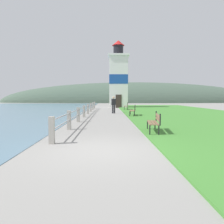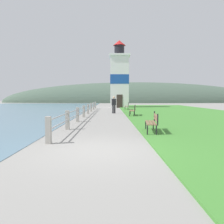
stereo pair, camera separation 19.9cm
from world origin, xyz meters
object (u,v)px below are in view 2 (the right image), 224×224
Objects in this scene: park_bench_far at (127,106)px; park_bench_near at (153,121)px; person_strolling at (114,104)px; park_bench_midway at (133,110)px; lighthouse at (119,78)px.

park_bench_near is at bearing 93.72° from park_bench_far.
park_bench_midway is at bearing -165.72° from person_strolling.
person_strolling is (-1.04, -12.60, -3.62)m from lighthouse.
park_bench_far is (0.20, 17.81, -0.00)m from park_bench_near.
lighthouse is at bearing -79.33° from park_bench_far.
park_bench_far is 0.16× the size of lighthouse.
lighthouse is at bearing -81.89° from park_bench_near.
park_bench_midway is 1.10× the size of park_bench_far.
person_strolling is at bearing -94.70° from lighthouse.
park_bench_far is (0.16, 8.96, -0.00)m from park_bench_midway.
park_bench_near is 24.90m from lighthouse.
lighthouse reaches higher than person_strolling.
person_strolling is at bearing 77.36° from park_bench_far.
person_strolling is (-1.59, 11.97, 0.38)m from park_bench_near.
lighthouse is 6.12× the size of person_strolling.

